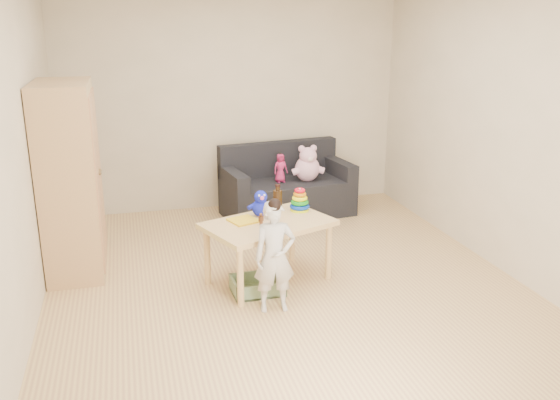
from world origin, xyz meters
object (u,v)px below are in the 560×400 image
object	(u,v)px
sofa	(288,198)
toddler	(275,258)
wardrobe	(70,179)
play_table	(269,252)

from	to	relation	value
sofa	toddler	size ratio (longest dim) A/B	1.69
wardrobe	sofa	distance (m)	2.58
play_table	sofa	bearing A→B (deg)	69.43
toddler	play_table	bearing A→B (deg)	85.80
sofa	toddler	distance (m)	2.39
sofa	play_table	bearing A→B (deg)	-118.25
play_table	toddler	size ratio (longest dim) A/B	1.21
wardrobe	toddler	xyz separation A→B (m)	(1.55, -1.26, -0.42)
wardrobe	play_table	size ratio (longest dim) A/B	1.62
toddler	wardrobe	bearing A→B (deg)	145.11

